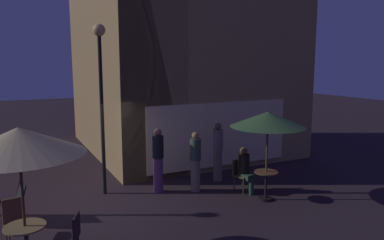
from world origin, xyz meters
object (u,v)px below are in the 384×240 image
Objects in this scene: patron_standing_2 at (218,151)px; cafe_chair_0 at (241,172)px; cafe_chair_1 at (71,234)px; menu_sandwich_board at (10,203)px; cafe_chair_2 at (15,219)px; patron_standing_1 at (158,160)px; cafe_table_1 at (26,237)px; cafe_table_0 at (266,181)px; patron_standing_3 at (195,161)px; street_lamp_near_corner at (101,78)px; patron_seated_0 at (245,167)px; patio_umbrella_0 at (268,120)px; patio_umbrella_1 at (19,142)px.

cafe_chair_0 is at bearing -1.80° from patron_standing_2.
cafe_chair_1 is at bearing -64.75° from patron_standing_2.
menu_sandwich_board is 5.86m from cafe_chair_0.
cafe_chair_2 is 4.05m from patron_standing_1.
cafe_chair_0 reaches higher than cafe_table_1.
patron_standing_1 reaches higher than menu_sandwich_board.
cafe_chair_1 is (-5.09, -1.00, 0.05)m from cafe_table_0.
patron_standing_3 is (0.97, -0.37, -0.06)m from patron_standing_1.
street_lamp_near_corner reaches higher than cafe_table_0.
patron_standing_3 is at bearing -131.38° from cafe_chair_0.
patron_seated_0 is at bearing -25.18° from street_lamp_near_corner.
patron_seated_0 is at bearing -0.76° from patron_standing_2.
patron_standing_2 reaches higher than patron_seated_0.
street_lamp_near_corner is at bearing -127.50° from cafe_chair_0.
cafe_chair_2 is (-5.97, 0.11, -1.56)m from patio_umbrella_0.
street_lamp_near_corner is at bearing 124.23° from cafe_chair_2.
cafe_chair_1 is at bearing -83.15° from cafe_chair_0.
patron_standing_1 is 2.01m from patron_standing_2.
patio_umbrella_1 is 6.06m from cafe_chair_0.
patron_standing_2 is at bearing -125.45° from cafe_chair_1.
patio_umbrella_0 reaches higher than patron_standing_3.
menu_sandwich_board is at bearing 166.39° from cafe_table_0.
patron_standing_1 is (1.37, -0.55, -2.26)m from street_lamp_near_corner.
cafe_chair_0 is (5.61, 1.55, 0.01)m from cafe_table_1.
cafe_chair_2 is 5.97m from patron_standing_2.
cafe_chair_2 is at bearing -135.29° from street_lamp_near_corner.
street_lamp_near_corner reaches higher than menu_sandwich_board.
patron_seated_0 is 0.76× the size of patron_standing_3.
patio_umbrella_1 is 1.39× the size of patron_standing_1.
patron_standing_1 is (-2.31, 1.82, 0.41)m from cafe_table_0.
cafe_chair_2 is at bearing -28.66° from cafe_chair_1.
cafe_table_1 is at bearing -126.12° from patron_standing_3.
patio_umbrella_1 is at bearing -124.96° from street_lamp_near_corner.
cafe_table_0 is at bearing -23.55° from menu_sandwich_board.
cafe_chair_2 is at bearing 139.65° from patron_standing_1.
patron_standing_1 is (3.51, 2.51, 0.39)m from cafe_table_1.
patron_standing_1 is 1.07× the size of patron_standing_3.
patron_standing_3 is (4.48, 2.13, 0.32)m from cafe_table_1.
cafe_table_0 is at bearing -146.18° from cafe_chair_1.
patio_umbrella_0 is at bearing -146.18° from cafe_chair_1.
patron_standing_1 is (2.78, 2.81, 0.36)m from cafe_chair_1.
cafe_table_0 is 0.85× the size of cafe_chair_0.
cafe_table_0 is at bearing -90.00° from patio_umbrella_0.
patio_umbrella_1 is at bearing -89.95° from patron_seated_0.
patio_umbrella_0 is (6.04, -1.46, 1.70)m from menu_sandwich_board.
street_lamp_near_corner is 4.68× the size of cafe_chair_2.
menu_sandwich_board is 0.36× the size of patio_umbrella_0.
patron_standing_3 is at bearing 132.93° from cafe_table_0.
cafe_chair_2 is at bearing -96.53° from cafe_chair_0.
patio_umbrella_1 reaches higher than cafe_table_0.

